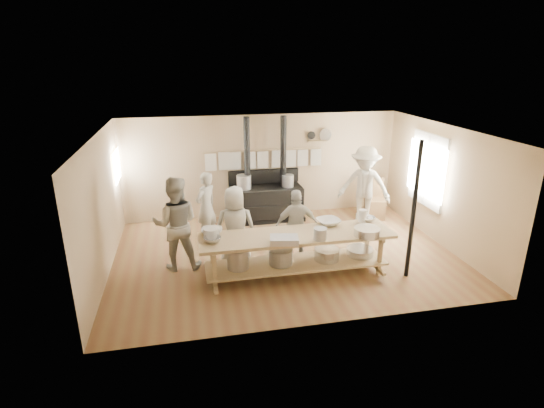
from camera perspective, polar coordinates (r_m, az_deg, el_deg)
The scene contains 24 objects.
ground at distance 8.99m, azimuth 1.75°, elevation -6.80°, with size 7.00×7.00×0.00m, color brown.
room_shell at distance 8.40m, azimuth 1.86°, elevation 3.19°, with size 7.00×7.00×7.00m.
window_right at distance 10.31m, azimuth 20.19°, elevation 4.33°, with size 0.09×1.50×1.65m.
left_opening at distance 10.24m, azimuth -20.13°, elevation 4.82°, with size 0.00×0.90×0.90m.
stove at distance 10.71m, azimuth -0.88°, elevation 0.60°, with size 1.90×0.75×2.60m.
towel_rail at distance 10.70m, azimuth -1.16°, elevation 6.29°, with size 3.00×0.04×0.47m.
back_wall_shelf at distance 10.99m, azimuth 6.41°, elevation 8.96°, with size 0.63×0.14×0.32m.
prep_table at distance 7.98m, azimuth 3.23°, elevation -6.22°, with size 3.60×0.90×0.85m.
support_post at distance 8.06m, azimuth 18.49°, elevation -0.97°, with size 0.08×0.08×2.60m, color black.
cook_far_left at distance 9.48m, azimuth -8.86°, elevation -0.40°, with size 0.58×0.38×1.59m, color #9D9A8B.
cook_left at distance 8.30m, azimuth -12.80°, elevation -2.60°, with size 0.90×0.70×1.85m, color #9D9A8B.
cook_center at distance 8.26m, azimuth -4.96°, elevation -3.11°, with size 0.79×0.52×1.63m, color #9D9A8B.
cook_right at distance 8.47m, azimuth 3.31°, elevation -2.96°, with size 0.88×0.37×1.50m, color #9D9A8B.
cook_by_window at distance 10.51m, azimuth 12.31°, elevation 2.38°, with size 1.26×0.72×1.95m, color #9D9A8B.
chair at distance 11.20m, azimuth 13.63°, elevation -0.32°, with size 0.57×0.57×1.01m.
bowl_white_a at distance 7.90m, azimuth -8.10°, elevation -3.66°, with size 0.39×0.39×0.10m, color silver.
bowl_steel_a at distance 7.55m, azimuth -8.04°, elevation -4.76°, with size 0.31×0.31×0.10m, color silver.
bowl_white_b at distance 8.32m, azimuth 7.59°, elevation -2.38°, with size 0.45×0.45×0.11m, color silver.
bowl_steel_b at distance 8.62m, azimuth 12.79°, elevation -1.99°, with size 0.29×0.29×0.09m, color silver.
roasting_pan at distance 7.46m, azimuth 1.65°, elevation -4.84°, with size 0.49×0.33×0.11m, color #B2B2B7.
mixing_bowl_large at distance 7.93m, azimuth 12.65°, elevation -3.66°, with size 0.48×0.48×0.15m, color silver.
bucket_galv at distance 7.60m, azimuth 6.50°, elevation -4.02°, with size 0.24×0.24×0.22m, color gray.
deep_bowl_enamel at distance 7.73m, azimuth -8.16°, elevation -3.86°, with size 0.29×0.29×0.18m, color silver.
pitcher at distance 8.54m, azimuth 12.10°, elevation -1.57°, with size 0.16×0.16×0.25m, color silver.
Camera 1 is at (-1.91, -7.85, 3.95)m, focal length 28.00 mm.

